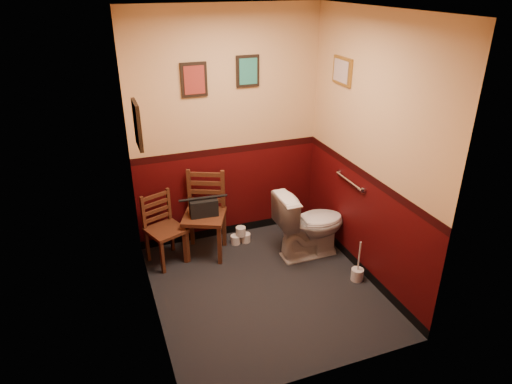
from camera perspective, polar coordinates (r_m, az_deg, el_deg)
floor at (r=4.85m, az=1.05°, el=-11.95°), size 2.20×2.40×0.00m
ceiling at (r=3.85m, az=1.39°, el=21.83°), size 2.20×2.40×0.00m
wall_back at (r=5.23m, az=-3.66°, el=7.69°), size 2.20×0.00×2.70m
wall_front at (r=3.19m, az=9.12°, el=-4.86°), size 2.20×0.00×2.70m
wall_left at (r=3.93m, az=-13.91°, el=0.72°), size 0.00×2.40×2.70m
wall_right at (r=4.66m, az=13.95°, el=4.68°), size 0.00×2.40×2.70m
grab_bar at (r=4.98m, az=11.61°, el=1.33°), size 0.05×0.56×0.06m
framed_print_back_a at (r=4.97m, az=-7.75°, el=13.73°), size 0.28×0.04×0.36m
framed_print_back_b at (r=5.13m, az=-1.03°, el=14.87°), size 0.26×0.04×0.34m
framed_print_left at (r=3.85m, az=-14.59°, el=8.13°), size 0.04×0.30×0.38m
framed_print_right at (r=4.95m, az=10.72°, el=14.65°), size 0.04×0.34×0.28m
toilet at (r=5.21m, az=6.76°, el=-4.01°), size 0.81×0.46×0.79m
toilet_brush at (r=5.04m, az=12.54°, el=-9.93°), size 0.13×0.13×0.47m
chair_left at (r=5.16m, az=-11.43°, el=-4.54°), size 0.49×0.49×0.81m
chair_right at (r=5.21m, az=-6.42°, el=-2.84°), size 0.60×0.60×0.97m
handbag at (r=5.12m, az=-6.57°, el=-1.90°), size 0.32×0.18×0.23m
tp_stack at (r=5.54m, az=-1.94°, el=-5.54°), size 0.25×0.13×0.22m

